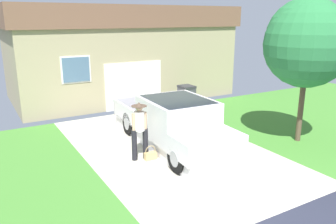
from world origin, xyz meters
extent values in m
cube|color=#BEB9A1|center=(0.00, 4.50, -0.03)|extent=(5.20, 9.00, 0.06)
cube|color=#43832F|center=(8.60, 4.50, -0.03)|extent=(12.00, 9.00, 0.06)
cube|color=silver|center=(0.22, 4.81, 0.21)|extent=(1.96, 5.61, 0.42)
cube|color=silver|center=(0.20, 4.27, 1.02)|extent=(1.97, 2.30, 1.19)
cube|color=#1E2833|center=(0.20, 4.27, 1.37)|extent=(1.74, 2.11, 0.50)
cube|color=silver|center=(0.13, 2.60, 0.71)|extent=(1.92, 1.20, 0.57)
cube|color=black|center=(0.30, 6.48, 0.45)|extent=(1.97, 2.28, 0.06)
cube|color=silver|center=(1.20, 6.44, 0.73)|extent=(0.15, 2.20, 0.62)
cube|color=silver|center=(-0.61, 6.52, 0.73)|extent=(0.15, 2.20, 0.62)
cube|color=silver|center=(0.34, 7.55, 0.73)|extent=(1.88, 0.14, 0.62)
cube|color=black|center=(1.21, 3.45, 1.28)|extent=(0.11, 0.18, 0.20)
cylinder|color=black|center=(0.95, 2.73, 0.40)|extent=(0.29, 0.81, 0.80)
cylinder|color=#9E9EA3|center=(0.95, 2.73, 0.40)|extent=(0.30, 0.45, 0.44)
cylinder|color=black|center=(-0.67, 2.80, 0.40)|extent=(0.29, 0.81, 0.80)
cylinder|color=#9E9EA3|center=(-0.67, 2.80, 0.40)|extent=(0.30, 0.45, 0.44)
cylinder|color=black|center=(1.09, 6.22, 0.40)|extent=(0.29, 0.81, 0.80)
cylinder|color=#9E9EA3|center=(1.09, 6.22, 0.40)|extent=(0.30, 0.45, 0.44)
cylinder|color=black|center=(-0.52, 6.29, 0.40)|extent=(0.29, 0.81, 0.80)
cylinder|color=#9E9EA3|center=(-0.52, 6.29, 0.40)|extent=(0.30, 0.45, 0.44)
cylinder|color=black|center=(-1.34, 4.14, 0.46)|extent=(0.16, 0.16, 0.91)
cylinder|color=black|center=(-1.00, 4.09, 0.46)|extent=(0.16, 0.16, 0.91)
cylinder|color=silver|center=(-1.17, 4.12, 1.17)|extent=(0.30, 0.30, 0.56)
cylinder|color=tan|center=(-1.35, 4.14, 1.12)|extent=(0.09, 0.09, 0.60)
cylinder|color=tan|center=(-1.00, 4.09, 1.12)|extent=(0.09, 0.09, 0.60)
sphere|color=tan|center=(-1.17, 4.12, 1.57)|extent=(0.20, 0.20, 0.20)
cylinder|color=brown|center=(-1.17, 4.12, 1.62)|extent=(0.45, 0.45, 0.01)
cone|color=brown|center=(-1.17, 4.12, 1.67)|extent=(0.21, 0.21, 0.11)
cube|color=tan|center=(-0.92, 3.93, 0.11)|extent=(0.36, 0.18, 0.21)
torus|color=tan|center=(-0.92, 3.93, 0.26)|extent=(0.33, 0.02, 0.33)
cube|color=tan|center=(1.68, 12.43, 1.79)|extent=(10.69, 5.72, 3.58)
cube|color=brown|center=(1.68, 12.43, 4.08)|extent=(11.11, 5.95, 0.99)
cube|color=white|center=(1.15, 9.54, 1.05)|extent=(2.74, 0.06, 2.11)
cube|color=slate|center=(-1.42, 9.54, 1.97)|extent=(1.10, 0.05, 1.00)
cube|color=silver|center=(-1.42, 9.55, 1.97)|extent=(1.23, 0.02, 1.12)
cylinder|color=brown|center=(4.13, 2.84, 1.16)|extent=(0.18, 0.18, 2.33)
sphere|color=#2A783E|center=(3.97, 2.74, 3.22)|extent=(2.68, 2.68, 2.68)
sphere|color=#2A783E|center=(4.06, 2.88, 3.42)|extent=(2.48, 2.48, 2.48)
cube|color=#424247|center=(3.14, 8.22, 0.53)|extent=(0.58, 0.68, 0.88)
cube|color=#2E2E31|center=(3.14, 8.22, 1.02)|extent=(0.60, 0.71, 0.10)
cylinder|color=black|center=(2.92, 7.95, 0.09)|extent=(0.05, 0.18, 0.18)
cylinder|color=black|center=(3.36, 7.95, 0.09)|extent=(0.05, 0.18, 0.18)
camera|label=1|loc=(-5.12, -4.29, 4.03)|focal=36.19mm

